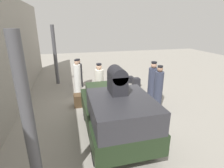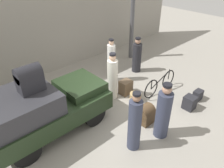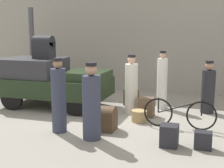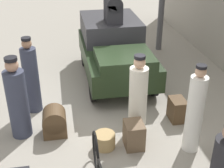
{
  "view_description": "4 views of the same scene",
  "coord_description": "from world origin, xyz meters",
  "px_view_note": "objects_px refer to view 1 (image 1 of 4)",
  "views": [
    {
      "loc": [
        -6.6,
        1.93,
        3.4
      ],
      "look_at": [
        0.2,
        0.2,
        0.95
      ],
      "focal_mm": 28.0,
      "sensor_mm": 36.0,
      "label": 1
    },
    {
      "loc": [
        -3.99,
        -4.33,
        4.77
      ],
      "look_at": [
        0.2,
        0.2,
        0.95
      ],
      "focal_mm": 35.0,
      "sensor_mm": 36.0,
      "label": 2
    },
    {
      "loc": [
        2.92,
        -8.21,
        2.53
      ],
      "look_at": [
        0.2,
        0.2,
        0.95
      ],
      "focal_mm": 50.0,
      "sensor_mm": 36.0,
      "label": 3
    },
    {
      "loc": [
        6.03,
        -0.85,
        4.07
      ],
      "look_at": [
        0.2,
        0.2,
        0.95
      ],
      "focal_mm": 50.0,
      "sensor_mm": 36.0,
      "label": 4
    }
  ],
  "objects_px": {
    "wicker_basket": "(114,93)",
    "porter_carrying_trunk": "(99,85)",
    "trunk_large_brown": "(78,100)",
    "trunk_umber_medium": "(136,82)",
    "bicycle": "(113,81)",
    "suitcase_tan_flat": "(102,91)",
    "truck": "(115,111)",
    "suitcase_black_upright": "(131,80)",
    "porter_standing_middle": "(158,89)",
    "conductor_in_dark_uniform": "(78,80)",
    "porter_with_bicycle": "(79,74)",
    "porter_lifting_near_truck": "(153,82)",
    "trunk_on_truck_roof": "(117,80)",
    "trunk_barrel_dark": "(137,93)"
  },
  "relations": [
    {
      "from": "suitcase_tan_flat",
      "to": "porter_lifting_near_truck",
      "type": "bearing_deg",
      "value": -109.85
    },
    {
      "from": "conductor_in_dark_uniform",
      "to": "trunk_large_brown",
      "type": "xyz_separation_m",
      "value": [
        -1.03,
        0.1,
        -0.59
      ]
    },
    {
      "from": "porter_standing_middle",
      "to": "trunk_large_brown",
      "type": "height_order",
      "value": "porter_standing_middle"
    },
    {
      "from": "truck",
      "to": "porter_carrying_trunk",
      "type": "height_order",
      "value": "porter_carrying_trunk"
    },
    {
      "from": "porter_carrying_trunk",
      "to": "suitcase_black_upright",
      "type": "distance_m",
      "value": 3.21
    },
    {
      "from": "trunk_large_brown",
      "to": "suitcase_black_upright",
      "type": "height_order",
      "value": "trunk_large_brown"
    },
    {
      "from": "wicker_basket",
      "to": "porter_carrying_trunk",
      "type": "distance_m",
      "value": 1.1
    },
    {
      "from": "trunk_large_brown",
      "to": "suitcase_black_upright",
      "type": "distance_m",
      "value": 4.09
    },
    {
      "from": "conductor_in_dark_uniform",
      "to": "porter_with_bicycle",
      "type": "bearing_deg",
      "value": -5.81
    },
    {
      "from": "truck",
      "to": "trunk_on_truck_roof",
      "type": "xyz_separation_m",
      "value": [
        -0.19,
        -0.0,
        1.07
      ]
    },
    {
      "from": "bicycle",
      "to": "trunk_barrel_dark",
      "type": "height_order",
      "value": "bicycle"
    },
    {
      "from": "porter_lifting_near_truck",
      "to": "suitcase_tan_flat",
      "type": "xyz_separation_m",
      "value": [
        0.81,
        2.25,
        -0.54
      ]
    },
    {
      "from": "trunk_barrel_dark",
      "to": "trunk_on_truck_roof",
      "type": "height_order",
      "value": "trunk_on_truck_roof"
    },
    {
      "from": "porter_carrying_trunk",
      "to": "suitcase_tan_flat",
      "type": "distance_m",
      "value": 0.76
    },
    {
      "from": "trunk_large_brown",
      "to": "suitcase_tan_flat",
      "type": "height_order",
      "value": "suitcase_tan_flat"
    },
    {
      "from": "suitcase_black_upright",
      "to": "trunk_large_brown",
      "type": "bearing_deg",
      "value": 126.33
    },
    {
      "from": "trunk_large_brown",
      "to": "suitcase_black_upright",
      "type": "xyz_separation_m",
      "value": [
        2.42,
        -3.29,
        -0.07
      ]
    },
    {
      "from": "porter_lifting_near_truck",
      "to": "conductor_in_dark_uniform",
      "type": "xyz_separation_m",
      "value": [
        1.08,
        3.35,
        0.04
      ]
    },
    {
      "from": "porter_carrying_trunk",
      "to": "trunk_umber_medium",
      "type": "distance_m",
      "value": 2.83
    },
    {
      "from": "conductor_in_dark_uniform",
      "to": "trunk_barrel_dark",
      "type": "distance_m",
      "value": 2.88
    },
    {
      "from": "trunk_large_brown",
      "to": "trunk_umber_medium",
      "type": "height_order",
      "value": "trunk_large_brown"
    },
    {
      "from": "porter_lifting_near_truck",
      "to": "trunk_umber_medium",
      "type": "distance_m",
      "value": 1.86
    },
    {
      "from": "wicker_basket",
      "to": "suitcase_tan_flat",
      "type": "relative_size",
      "value": 0.77
    },
    {
      "from": "porter_carrying_trunk",
      "to": "porter_with_bicycle",
      "type": "relative_size",
      "value": 1.11
    },
    {
      "from": "porter_carrying_trunk",
      "to": "suitcase_black_upright",
      "type": "relative_size",
      "value": 4.64
    },
    {
      "from": "wicker_basket",
      "to": "suitcase_tan_flat",
      "type": "bearing_deg",
      "value": 82.54
    },
    {
      "from": "trunk_barrel_dark",
      "to": "truck",
      "type": "bearing_deg",
      "value": 145.16
    },
    {
      "from": "truck",
      "to": "conductor_in_dark_uniform",
      "type": "bearing_deg",
      "value": 14.3
    },
    {
      "from": "porter_carrying_trunk",
      "to": "wicker_basket",
      "type": "bearing_deg",
      "value": -60.94
    },
    {
      "from": "trunk_large_brown",
      "to": "trunk_on_truck_roof",
      "type": "bearing_deg",
      "value": -159.58
    },
    {
      "from": "trunk_barrel_dark",
      "to": "trunk_on_truck_roof",
      "type": "xyz_separation_m",
      "value": [
        -2.72,
        1.76,
        1.65
      ]
    },
    {
      "from": "trunk_barrel_dark",
      "to": "porter_with_bicycle",
      "type": "bearing_deg",
      "value": 46.34
    },
    {
      "from": "suitcase_tan_flat",
      "to": "suitcase_black_upright",
      "type": "distance_m",
      "value": 2.68
    },
    {
      "from": "truck",
      "to": "conductor_in_dark_uniform",
      "type": "xyz_separation_m",
      "value": [
        3.5,
        0.89,
        -0.03
      ]
    },
    {
      "from": "wicker_basket",
      "to": "bicycle",
      "type": "bearing_deg",
      "value": -12.82
    },
    {
      "from": "bicycle",
      "to": "porter_carrying_trunk",
      "type": "bearing_deg",
      "value": 146.28
    },
    {
      "from": "porter_standing_middle",
      "to": "conductor_in_dark_uniform",
      "type": "height_order",
      "value": "same"
    },
    {
      "from": "truck",
      "to": "bicycle",
      "type": "xyz_separation_m",
      "value": [
        4.26,
        -1.04,
        -0.49
      ]
    },
    {
      "from": "truck",
      "to": "trunk_barrel_dark",
      "type": "xyz_separation_m",
      "value": [
        2.53,
        -1.76,
        -0.59
      ]
    },
    {
      "from": "porter_with_bicycle",
      "to": "trunk_large_brown",
      "type": "xyz_separation_m",
      "value": [
        -2.44,
        0.24,
        -0.46
      ]
    },
    {
      "from": "trunk_umber_medium",
      "to": "trunk_on_truck_roof",
      "type": "xyz_separation_m",
      "value": [
        -4.38,
        2.37,
        1.71
      ]
    },
    {
      "from": "trunk_large_brown",
      "to": "trunk_on_truck_roof",
      "type": "height_order",
      "value": "trunk_on_truck_roof"
    },
    {
      "from": "wicker_basket",
      "to": "suitcase_tan_flat",
      "type": "distance_m",
      "value": 0.6
    },
    {
      "from": "wicker_basket",
      "to": "trunk_large_brown",
      "type": "distance_m",
      "value": 1.91
    },
    {
      "from": "porter_with_bicycle",
      "to": "trunk_on_truck_roof",
      "type": "bearing_deg",
      "value": -171.65
    },
    {
      "from": "porter_with_bicycle",
      "to": "suitcase_black_upright",
      "type": "relative_size",
      "value": 4.16
    },
    {
      "from": "conductor_in_dark_uniform",
      "to": "trunk_umber_medium",
      "type": "height_order",
      "value": "conductor_in_dark_uniform"
    },
    {
      "from": "porter_carrying_trunk",
      "to": "trunk_barrel_dark",
      "type": "bearing_deg",
      "value": -96.65
    },
    {
      "from": "porter_with_bicycle",
      "to": "suitcase_black_upright",
      "type": "distance_m",
      "value": 3.1
    },
    {
      "from": "trunk_umber_medium",
      "to": "trunk_on_truck_roof",
      "type": "relative_size",
      "value": 0.66
    }
  ]
}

